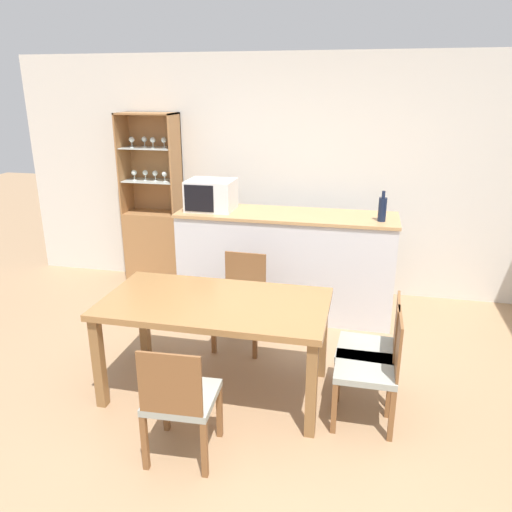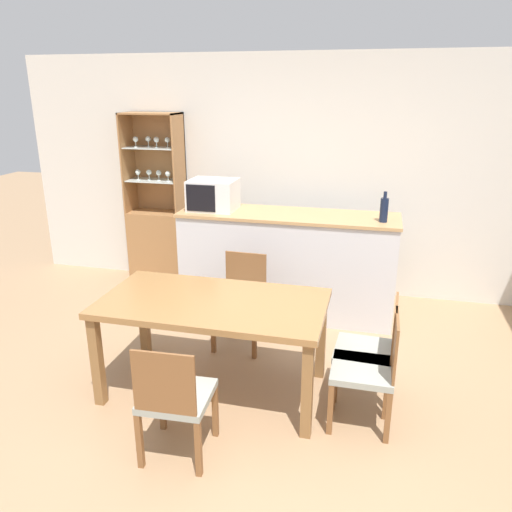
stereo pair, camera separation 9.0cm
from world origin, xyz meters
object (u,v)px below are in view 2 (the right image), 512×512
object	(u,v)px
dining_table	(213,311)
dining_chair_head_far	(241,301)
microwave	(213,195)
dining_chair_side_right_far	(370,350)
dining_chair_head_near	(175,398)
dining_chair_side_right_near	(369,369)
wine_bottle	(384,209)
display_cabinet	(158,232)

from	to	relation	value
dining_table	dining_chair_head_far	bearing A→B (deg)	89.92
dining_table	microwave	bearing A→B (deg)	108.06
dining_chair_side_right_far	dining_chair_head_near	size ratio (longest dim) A/B	1.00
dining_chair_side_right_near	microwave	world-z (taller)	microwave
microwave	wine_bottle	xyz separation A→B (m)	(1.65, -0.09, -0.03)
dining_chair_side_right_near	microwave	distance (m)	2.43
dining_table	dining_chair_side_right_far	world-z (taller)	dining_chair_side_right_far
dining_chair_side_right_near	microwave	size ratio (longest dim) A/B	1.77
dining_table	wine_bottle	size ratio (longest dim) A/B	5.82
dining_chair_side_right_far	microwave	xyz separation A→B (m)	(-1.62, 1.38, 0.77)
dining_chair_head_near	dining_chair_head_far	bearing A→B (deg)	87.20
dining_chair_side_right_far	dining_chair_side_right_near	xyz separation A→B (m)	(0.00, -0.26, 0.00)
dining_table	wine_bottle	world-z (taller)	wine_bottle
display_cabinet	dining_chair_side_right_far	distance (m)	3.15
display_cabinet	dining_chair_side_right_far	size ratio (longest dim) A/B	2.39
dining_chair_side_right_near	dining_chair_head_near	bearing A→B (deg)	118.78
dining_table	wine_bottle	xyz separation A→B (m)	(1.16, 1.41, 0.50)
microwave	dining_chair_side_right_near	bearing A→B (deg)	-45.23
dining_chair_head_far	microwave	world-z (taller)	microwave
microwave	wine_bottle	distance (m)	1.66
dining_chair_side_right_far	dining_chair_side_right_near	world-z (taller)	same
dining_chair_side_right_near	dining_chair_head_near	distance (m)	1.29
wine_bottle	microwave	bearing A→B (deg)	176.73
dining_chair_side_right_near	dining_table	bearing A→B (deg)	83.44
display_cabinet	dining_chair_head_far	distance (m)	1.89
dining_chair_head_far	microwave	xyz separation A→B (m)	(-0.49, 0.75, 0.77)
dining_chair_head_near	dining_table	bearing A→B (deg)	87.33
dining_chair_head_far	wine_bottle	bearing A→B (deg)	-148.93
microwave	wine_bottle	bearing A→B (deg)	-3.27
dining_chair_head_far	wine_bottle	world-z (taller)	wine_bottle
dining_table	dining_chair_head_near	distance (m)	0.79
display_cabinet	wine_bottle	bearing A→B (deg)	-14.11
dining_table	dining_chair_side_right_near	xyz separation A→B (m)	(1.13, -0.13, -0.24)
dining_chair_side_right_near	wine_bottle	xyz separation A→B (m)	(0.03, 1.54, 0.74)
dining_chair_head_far	microwave	size ratio (longest dim) A/B	1.77
dining_chair_side_right_near	dining_chair_head_far	bearing A→B (deg)	52.08
dining_chair_side_right_far	dining_chair_head_far	bearing A→B (deg)	64.02
display_cabinet	dining_chair_side_right_near	distance (m)	3.32
dining_chair_side_right_near	dining_chair_head_near	xyz separation A→B (m)	(-1.13, -0.62, 0.00)
display_cabinet	dining_table	xyz separation A→B (m)	(1.37, -2.05, 0.07)
dining_chair_side_right_near	dining_chair_side_right_far	bearing A→B (deg)	0.01
dining_chair_side_right_far	dining_chair_side_right_near	bearing A→B (deg)	-177.14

